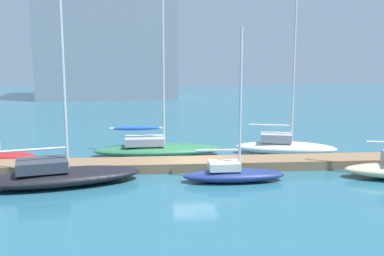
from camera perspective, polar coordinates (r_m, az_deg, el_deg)
ground_plane at (r=26.62m, az=0.35°, el=-4.98°), size 120.00×120.00×0.00m
dock_pier at (r=26.55m, az=0.35°, el=-4.43°), size 27.10×2.00×0.53m
sailboat_1 at (r=24.27m, az=-16.04°, el=-5.38°), size 8.44×4.36×13.45m
sailboat_2 at (r=29.75m, az=-4.43°, el=-2.35°), size 8.10×2.52×11.32m
sailboat_3 at (r=24.10m, az=5.01°, el=-5.45°), size 5.25×1.56×7.78m
sailboat_4 at (r=30.60m, az=11.22°, el=-2.10°), size 6.68×3.27×10.41m
harbor_building_distant at (r=65.14m, az=-10.07°, el=10.13°), size 18.06×9.69×14.67m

